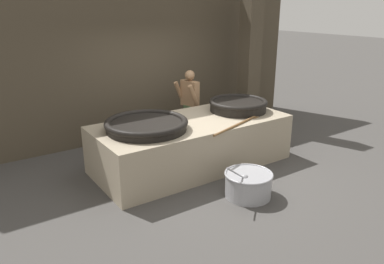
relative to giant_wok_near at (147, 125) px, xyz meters
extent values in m
plane|color=#474442|center=(0.93, 0.00, -0.97)|extent=(60.00, 60.00, 0.00)
cube|color=#4C4233|center=(0.93, 2.19, 1.05)|extent=(8.61, 0.24, 4.04)
cube|color=#4C4233|center=(3.46, 1.28, 1.05)|extent=(0.40, 0.40, 4.04)
cube|color=tan|center=(0.93, 0.00, -0.53)|extent=(3.59, 1.60, 0.87)
cylinder|color=black|center=(0.00, 0.00, -0.03)|extent=(1.35, 1.35, 0.13)
torus|color=black|center=(0.00, 0.00, 0.03)|extent=(1.41, 1.41, 0.11)
cylinder|color=black|center=(2.06, 0.04, 0.00)|extent=(1.11, 1.11, 0.18)
torus|color=black|center=(2.06, 0.04, 0.09)|extent=(1.15, 1.15, 0.09)
cylinder|color=brown|center=(1.39, -0.70, -0.08)|extent=(1.36, 0.49, 0.04)
cube|color=brown|center=(2.01, -0.49, -0.09)|extent=(0.15, 0.13, 0.02)
cylinder|color=#9E7551|center=(1.72, 1.14, -0.59)|extent=(0.12, 0.12, 0.76)
cylinder|color=#9E7551|center=(1.69, 1.31, -0.59)|extent=(0.12, 0.12, 0.76)
cube|color=#4C663F|center=(1.71, 1.23, -0.43)|extent=(0.21, 0.25, 0.50)
cube|color=#9E7551|center=(1.71, 1.23, 0.08)|extent=(0.21, 0.48, 0.56)
cylinder|color=#9E7551|center=(1.64, 0.98, 0.07)|extent=(0.32, 0.13, 0.52)
cylinder|color=#9E7551|center=(1.58, 1.44, 0.07)|extent=(0.32, 0.13, 0.52)
sphere|color=#9E7551|center=(1.71, 1.23, 0.48)|extent=(0.22, 0.22, 0.22)
cylinder|color=#9E9EA3|center=(0.97, -1.51, -0.78)|extent=(0.73, 0.73, 0.38)
torus|color=#9E9EA3|center=(0.97, -1.51, -0.59)|extent=(0.76, 0.76, 0.04)
cylinder|color=orange|center=(0.97, -1.51, -0.69)|extent=(0.64, 0.64, 0.10)
cylinder|color=orange|center=(0.96, -1.49, -0.63)|extent=(0.06, 0.05, 0.03)
cylinder|color=orange|center=(0.80, -1.65, -0.62)|extent=(0.06, 0.05, 0.04)
cylinder|color=orange|center=(1.00, -1.63, -0.62)|extent=(0.05, 0.05, 0.04)
cylinder|color=orange|center=(1.03, -1.55, -0.63)|extent=(0.05, 0.05, 0.03)
cylinder|color=orange|center=(0.99, -1.60, -0.62)|extent=(0.05, 0.05, 0.04)
cylinder|color=orange|center=(0.90, -1.31, -0.63)|extent=(0.06, 0.06, 0.03)
cylinder|color=orange|center=(1.08, -1.71, -0.63)|extent=(0.04, 0.05, 0.03)
cylinder|color=orange|center=(1.03, -1.32, -0.62)|extent=(0.05, 0.04, 0.04)
cylinder|color=orange|center=(1.14, -1.49, -0.63)|extent=(0.05, 0.04, 0.03)
cylinder|color=orange|center=(1.06, -1.55, -0.62)|extent=(0.05, 0.05, 0.04)
cylinder|color=orange|center=(1.04, -1.50, -0.63)|extent=(0.04, 0.05, 0.03)
cylinder|color=orange|center=(0.93, -1.49, -0.62)|extent=(0.05, 0.05, 0.04)
cylinder|color=orange|center=(1.13, -1.33, -0.62)|extent=(0.04, 0.05, 0.04)
sphere|color=#9E9EA3|center=(0.85, -1.54, -0.61)|extent=(0.13, 0.13, 0.13)
cylinder|color=#9E9EA3|center=(0.62, -1.60, -0.44)|extent=(0.48, 0.15, 0.35)
camera|label=1|loc=(-2.74, -5.37, 1.92)|focal=35.00mm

